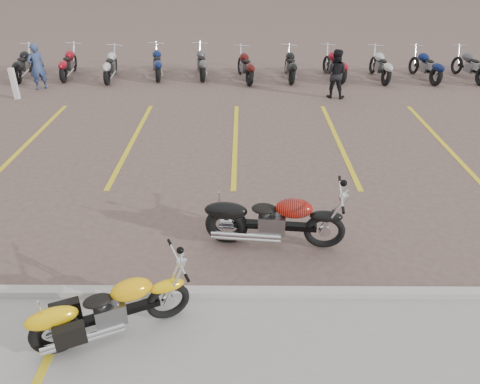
% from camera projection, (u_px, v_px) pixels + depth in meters
% --- Properties ---
extents(ground, '(100.00, 100.00, 0.00)m').
position_uv_depth(ground, '(232.00, 223.00, 8.80)').
color(ground, brown).
rests_on(ground, ground).
extents(curb, '(60.00, 0.18, 0.12)m').
position_uv_depth(curb, '(229.00, 293.00, 7.02)').
color(curb, '#ADAAA3').
rests_on(curb, ground).
extents(parking_stripes, '(38.00, 5.50, 0.01)m').
position_uv_depth(parking_stripes, '(235.00, 140.00, 12.29)').
color(parking_stripes, gold).
rests_on(parking_stripes, ground).
extents(yellow_cruiser, '(1.99, 1.00, 0.87)m').
position_uv_depth(yellow_cruiser, '(108.00, 311.00, 6.16)').
color(yellow_cruiser, black).
rests_on(yellow_cruiser, ground).
extents(flame_cruiser, '(2.40, 0.45, 0.99)m').
position_uv_depth(flame_cruiser, '(271.00, 221.00, 7.97)').
color(flame_cruiser, black).
rests_on(flame_cruiser, ground).
extents(person_a, '(0.67, 0.65, 1.55)m').
position_uv_depth(person_a, '(37.00, 67.00, 15.94)').
color(person_a, navy).
rests_on(person_a, ground).
extents(person_b, '(0.90, 0.78, 1.56)m').
position_uv_depth(person_b, '(335.00, 74.00, 15.13)').
color(person_b, black).
rests_on(person_b, ground).
extents(bollard, '(0.15, 0.15, 1.00)m').
position_uv_depth(bollard, '(14.00, 84.00, 15.12)').
color(bollard, silver).
rests_on(bollard, ground).
extents(bg_bike_row, '(20.69, 2.07, 1.10)m').
position_uv_depth(bg_bike_row, '(289.00, 64.00, 17.20)').
color(bg_bike_row, black).
rests_on(bg_bike_row, ground).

